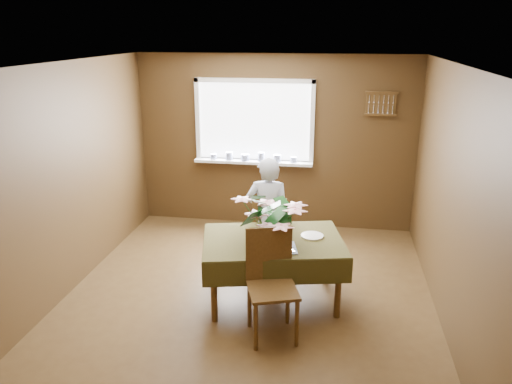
% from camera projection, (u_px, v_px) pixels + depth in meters
% --- Properties ---
extents(floor, '(4.50, 4.50, 0.00)m').
position_uv_depth(floor, '(248.00, 298.00, 5.48)').
color(floor, '#473118').
rests_on(floor, ground).
extents(ceiling, '(4.50, 4.50, 0.00)m').
position_uv_depth(ceiling, '(247.00, 64.00, 4.70)').
color(ceiling, white).
rests_on(ceiling, wall_back).
extents(wall_back, '(4.00, 0.00, 4.00)m').
position_uv_depth(wall_back, '(275.00, 143.00, 7.20)').
color(wall_back, brown).
rests_on(wall_back, floor).
extents(wall_front, '(4.00, 0.00, 4.00)m').
position_uv_depth(wall_front, '(181.00, 304.00, 2.98)').
color(wall_front, brown).
rests_on(wall_front, floor).
extents(wall_left, '(0.00, 4.50, 4.50)m').
position_uv_depth(wall_left, '(66.00, 181.00, 5.40)').
color(wall_left, brown).
rests_on(wall_left, floor).
extents(wall_right, '(0.00, 4.50, 4.50)m').
position_uv_depth(wall_right, '(452.00, 200.00, 4.79)').
color(wall_right, brown).
rests_on(wall_right, floor).
extents(window_assembly, '(1.72, 0.20, 1.22)m').
position_uv_depth(window_assembly, '(254.00, 136.00, 7.17)').
color(window_assembly, white).
rests_on(window_assembly, wall_back).
extents(spoon_rack, '(0.44, 0.05, 0.33)m').
position_uv_depth(spoon_rack, '(381.00, 104.00, 6.76)').
color(spoon_rack, '#53391B').
rests_on(spoon_rack, wall_back).
extents(dining_table, '(1.65, 1.30, 0.72)m').
position_uv_depth(dining_table, '(273.00, 247.00, 5.27)').
color(dining_table, '#53391B').
rests_on(dining_table, floor).
extents(chair_far, '(0.45, 0.45, 0.95)m').
position_uv_depth(chair_far, '(269.00, 229.00, 6.01)').
color(chair_far, '#53391B').
rests_on(chair_far, floor).
extents(chair_near, '(0.57, 0.57, 1.04)m').
position_uv_depth(chair_near, '(271.00, 279.00, 4.72)').
color(chair_near, '#53391B').
rests_on(chair_near, floor).
extents(seated_woman, '(0.54, 0.36, 1.43)m').
position_uv_depth(seated_woman, '(268.00, 216.00, 5.88)').
color(seated_woman, white).
rests_on(seated_woman, floor).
extents(flower_bouquet, '(0.63, 0.63, 0.54)m').
position_uv_depth(flower_bouquet, '(269.00, 215.00, 4.93)').
color(flower_bouquet, white).
rests_on(flower_bouquet, dining_table).
extents(side_plate, '(0.24, 0.24, 0.01)m').
position_uv_depth(side_plate, '(312.00, 236.00, 5.31)').
color(side_plate, white).
rests_on(side_plate, dining_table).
extents(table_knife, '(0.16, 0.21, 0.00)m').
position_uv_depth(table_knife, '(289.00, 247.00, 5.03)').
color(table_knife, silver).
rests_on(table_knife, dining_table).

